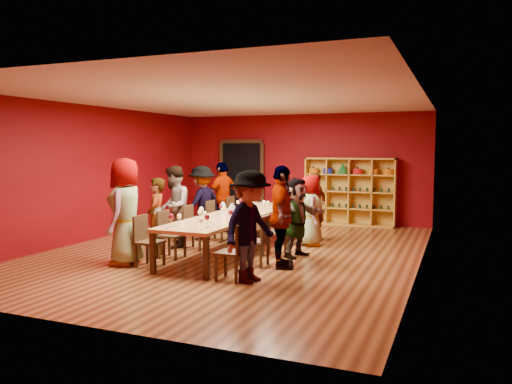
{
  "coord_description": "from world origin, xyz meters",
  "views": [
    {
      "loc": [
        4.09,
        -8.94,
        2.05
      ],
      "look_at": [
        0.21,
        0.56,
        1.15
      ],
      "focal_mm": 35.0,
      "sensor_mm": 36.0,
      "label": 1
    }
  ],
  "objects_px": {
    "chair_person_right_2": "(278,230)",
    "chair_person_right_4": "(305,218)",
    "person_left_1": "(156,218)",
    "person_left_4": "(223,197)",
    "shelving_unit": "(350,188)",
    "person_left_0": "(126,211)",
    "tasting_table": "(235,217)",
    "chair_person_left_4": "(235,213)",
    "person_right_3": "(311,210)",
    "person_right_2": "(297,217)",
    "chair_person_left_0": "(146,238)",
    "wine_bottle": "(278,199)",
    "chair_person_left_2": "(193,225)",
    "person_left_3": "(202,203)",
    "person_right_4": "(317,207)",
    "person_left_2": "(174,207)",
    "spittoon_bowl": "(236,210)",
    "chair_person_left_3": "(215,218)",
    "chair_person_left_1": "(168,232)",
    "person_right_1": "(281,217)",
    "chair_person_right_3": "(297,221)",
    "person_right_0": "(250,226)",
    "chair_person_right_0": "(235,249)",
    "chair_person_right_1": "(260,238)"
  },
  "relations": [
    {
      "from": "chair_person_right_2",
      "to": "chair_person_right_4",
      "type": "relative_size",
      "value": 1.0
    },
    {
      "from": "person_left_1",
      "to": "person_left_4",
      "type": "relative_size",
      "value": 0.87
    },
    {
      "from": "shelving_unit",
      "to": "person_left_0",
      "type": "xyz_separation_m",
      "value": [
        -2.72,
        -6.07,
        -0.04
      ]
    },
    {
      "from": "tasting_table",
      "to": "chair_person_left_4",
      "type": "height_order",
      "value": "chair_person_left_4"
    },
    {
      "from": "person_right_3",
      "to": "person_right_2",
      "type": "bearing_deg",
      "value": 163.64
    },
    {
      "from": "chair_person_left_0",
      "to": "person_right_3",
      "type": "height_order",
      "value": "person_right_3"
    },
    {
      "from": "chair_person_left_4",
      "to": "wine_bottle",
      "type": "bearing_deg",
      "value": -5.78
    },
    {
      "from": "chair_person_left_2",
      "to": "chair_person_right_4",
      "type": "distance_m",
      "value": 2.61
    },
    {
      "from": "person_left_3",
      "to": "person_right_4",
      "type": "relative_size",
      "value": 1.1
    },
    {
      "from": "person_left_2",
      "to": "spittoon_bowl",
      "type": "bearing_deg",
      "value": 73.43
    },
    {
      "from": "person_right_3",
      "to": "wine_bottle",
      "type": "distance_m",
      "value": 1.21
    },
    {
      "from": "person_left_2",
      "to": "chair_person_left_3",
      "type": "distance_m",
      "value": 1.14
    },
    {
      "from": "person_left_3",
      "to": "chair_person_left_4",
      "type": "bearing_deg",
      "value": 176.38
    },
    {
      "from": "person_right_2",
      "to": "person_right_3",
      "type": "bearing_deg",
      "value": 18.47
    },
    {
      "from": "chair_person_left_1",
      "to": "person_right_4",
      "type": "distance_m",
      "value": 3.49
    },
    {
      "from": "person_left_4",
      "to": "chair_person_right_2",
      "type": "distance_m",
      "value": 2.92
    },
    {
      "from": "person_left_3",
      "to": "person_left_4",
      "type": "bearing_deg",
      "value": -167.23
    },
    {
      "from": "person_left_4",
      "to": "person_right_4",
      "type": "distance_m",
      "value": 2.41
    },
    {
      "from": "chair_person_left_0",
      "to": "person_right_3",
      "type": "bearing_deg",
      "value": 53.5
    },
    {
      "from": "chair_person_left_0",
      "to": "chair_person_right_2",
      "type": "xyz_separation_m",
      "value": [
        1.82,
        1.73,
        0.0
      ]
    },
    {
      "from": "tasting_table",
      "to": "person_right_2",
      "type": "distance_m",
      "value": 1.28
    },
    {
      "from": "shelving_unit",
      "to": "person_left_1",
      "type": "relative_size",
      "value": 1.6
    },
    {
      "from": "person_right_3",
      "to": "person_right_4",
      "type": "height_order",
      "value": "person_right_4"
    },
    {
      "from": "person_left_0",
      "to": "person_right_4",
      "type": "height_order",
      "value": "person_left_0"
    },
    {
      "from": "tasting_table",
      "to": "wine_bottle",
      "type": "xyz_separation_m",
      "value": [
        0.25,
        1.83,
        0.18
      ]
    },
    {
      "from": "chair_person_left_3",
      "to": "chair_person_right_2",
      "type": "distance_m",
      "value": 2.03
    },
    {
      "from": "chair_person_right_4",
      "to": "person_right_1",
      "type": "bearing_deg",
      "value": -81.68
    },
    {
      "from": "person_left_2",
      "to": "person_right_4",
      "type": "distance_m",
      "value": 3.14
    },
    {
      "from": "person_left_3",
      "to": "chair_person_right_3",
      "type": "bearing_deg",
      "value": 109.82
    },
    {
      "from": "person_left_1",
      "to": "chair_person_left_4",
      "type": "xyz_separation_m",
      "value": [
        0.27,
        2.97,
        -0.25
      ]
    },
    {
      "from": "person_left_2",
      "to": "person_right_1",
      "type": "xyz_separation_m",
      "value": [
        2.66,
        -0.88,
        0.04
      ]
    },
    {
      "from": "person_right_4",
      "to": "chair_person_left_3",
      "type": "bearing_deg",
      "value": 134.2
    },
    {
      "from": "person_left_2",
      "to": "person_right_0",
      "type": "relative_size",
      "value": 0.98
    },
    {
      "from": "chair_person_right_2",
      "to": "chair_person_right_3",
      "type": "relative_size",
      "value": 1.0
    },
    {
      "from": "person_left_4",
      "to": "person_right_1",
      "type": "xyz_separation_m",
      "value": [
        2.53,
        -2.93,
        0.02
      ]
    },
    {
      "from": "chair_person_left_1",
      "to": "person_right_0",
      "type": "distance_m",
      "value": 2.32
    },
    {
      "from": "chair_person_left_1",
      "to": "person_left_4",
      "type": "xyz_separation_m",
      "value": [
        -0.31,
        2.97,
        0.36
      ]
    },
    {
      "from": "person_right_2",
      "to": "person_right_3",
      "type": "distance_m",
      "value": 1.16
    },
    {
      "from": "tasting_table",
      "to": "shelving_unit",
      "type": "height_order",
      "value": "shelving_unit"
    },
    {
      "from": "person_right_1",
      "to": "spittoon_bowl",
      "type": "distance_m",
      "value": 1.68
    },
    {
      "from": "chair_person_left_0",
      "to": "chair_person_left_1",
      "type": "xyz_separation_m",
      "value": [
        0.0,
        0.73,
        0.0
      ]
    },
    {
      "from": "chair_person_left_2",
      "to": "person_right_4",
      "type": "distance_m",
      "value": 2.81
    },
    {
      "from": "person_right_2",
      "to": "wine_bottle",
      "type": "relative_size",
      "value": 4.31
    },
    {
      "from": "person_left_0",
      "to": "chair_person_left_1",
      "type": "xyz_separation_m",
      "value": [
        0.41,
        0.73,
        -0.45
      ]
    },
    {
      "from": "chair_person_right_0",
      "to": "chair_person_right_1",
      "type": "relative_size",
      "value": 1.0
    },
    {
      "from": "chair_person_left_1",
      "to": "chair_person_right_2",
      "type": "distance_m",
      "value": 2.08
    },
    {
      "from": "shelving_unit",
      "to": "chair_person_right_0",
      "type": "bearing_deg",
      "value": -94.4
    },
    {
      "from": "chair_person_right_1",
      "to": "person_right_4",
      "type": "distance_m",
      "value": 2.77
    },
    {
      "from": "wine_bottle",
      "to": "chair_person_right_3",
      "type": "bearing_deg",
      "value": -46.01
    },
    {
      "from": "person_right_3",
      "to": "spittoon_bowl",
      "type": "bearing_deg",
      "value": 112.63
    }
  ]
}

